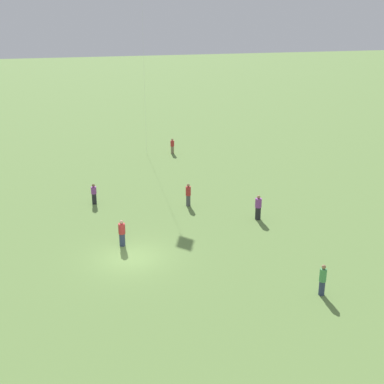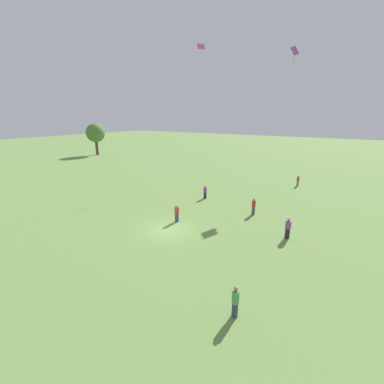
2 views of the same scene
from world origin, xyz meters
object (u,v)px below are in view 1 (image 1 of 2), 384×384
Objects in this scene: person_1 at (172,146)px; person_3 at (122,233)px; person_4 at (258,208)px; person_6 at (188,195)px; person_0 at (94,194)px; person_7 at (323,280)px.

person_1 is 0.89× the size of person_3.
person_4 reaches higher than person_6.
person_4 is at bearing -112.56° from person_6.
person_0 is at bearing -73.78° from person_3.
person_3 is at bearing -166.03° from person_4.
person_0 is 1.03× the size of person_1.
person_7 reaches higher than person_1.
person_7 reaches higher than person_3.
person_3 is at bearing -175.73° from person_1.
person_1 is (12.73, -8.67, -0.02)m from person_0.
person_6 is (3.75, 4.40, -0.01)m from person_4.
person_6 is (5.98, -5.73, 0.02)m from person_3.
person_1 is at bearing 168.91° from person_0.
person_4 is at bearing 86.53° from person_0.
person_7 is at bearing -89.13° from person_4.
person_6 is at bearing 97.22° from person_0.
person_3 is 0.97× the size of person_4.
person_4 reaches higher than person_7.
person_1 is at bearing 11.87° from person_6.
person_3 reaches higher than person_0.
person_7 is at bearing -151.09° from person_1.
person_6 reaches higher than person_0.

